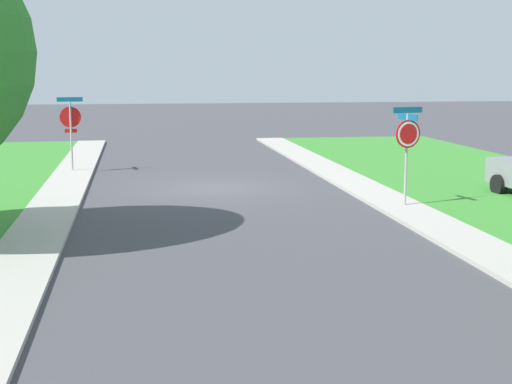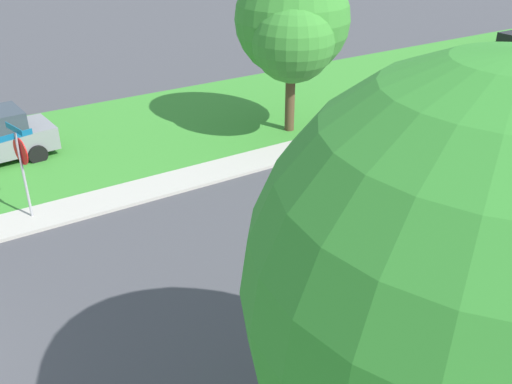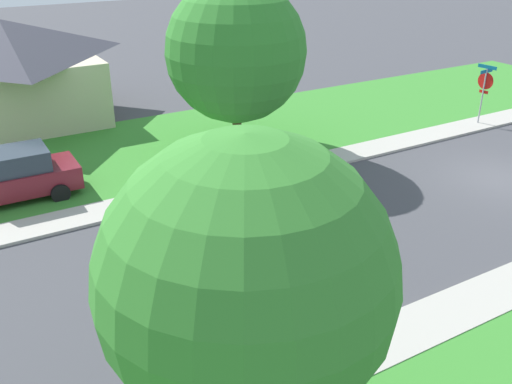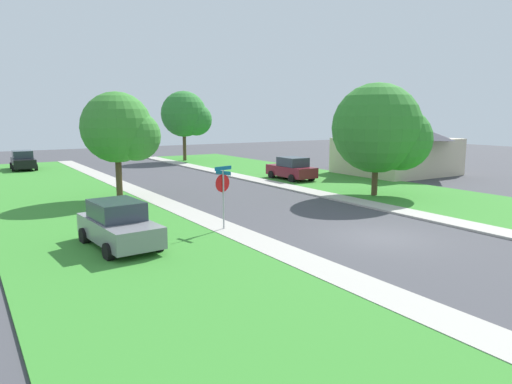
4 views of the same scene
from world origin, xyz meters
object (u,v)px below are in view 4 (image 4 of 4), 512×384
(car_black_driveway_right, at_px, (23,161))
(tree_sidewalk_mid, at_px, (383,131))
(car_grey_far_down_street, at_px, (119,225))
(tree_sidewalk_near, at_px, (122,130))
(house_right_setback, at_px, (397,146))
(tree_across_right, at_px, (187,116))
(car_maroon_behind_trees, at_px, (292,169))
(stop_sign_far_corner, at_px, (223,187))

(car_black_driveway_right, bearing_deg, tree_sidewalk_mid, -58.14)
(car_grey_far_down_street, distance_m, tree_sidewalk_near, 10.97)
(car_black_driveway_right, relative_size, tree_sidewalk_near, 0.70)
(tree_sidewalk_near, relative_size, house_right_setback, 0.69)
(car_black_driveway_right, xyz_separation_m, tree_across_right, (16.01, -0.07, 3.99))
(car_black_driveway_right, distance_m, car_maroon_behind_trees, 24.49)
(tree_sidewalk_mid, bearing_deg, tree_sidewalk_near, 152.03)
(car_black_driveway_right, height_order, car_maroon_behind_trees, same)
(tree_sidewalk_near, distance_m, house_right_setback, 23.01)
(tree_sidewalk_mid, bearing_deg, stop_sign_far_corner, -168.31)
(stop_sign_far_corner, height_order, tree_across_right, tree_across_right)
(car_black_driveway_right, distance_m, tree_sidewalk_mid, 31.78)
(stop_sign_far_corner, height_order, car_grey_far_down_street, stop_sign_far_corner)
(car_black_driveway_right, relative_size, car_grey_far_down_street, 0.99)
(car_grey_far_down_street, distance_m, house_right_setback, 28.03)
(stop_sign_far_corner, bearing_deg, car_grey_far_down_street, -176.60)
(stop_sign_far_corner, xyz_separation_m, house_right_setback, (21.64, 9.63, 0.49))
(tree_across_right, bearing_deg, tree_sidewalk_near, -123.22)
(car_black_driveway_right, bearing_deg, car_maroon_behind_trees, -47.90)
(tree_across_right, distance_m, house_right_setback, 22.28)
(car_black_driveway_right, bearing_deg, tree_sidewalk_near, -80.87)
(car_black_driveway_right, distance_m, tree_across_right, 16.49)
(car_black_driveway_right, height_order, tree_across_right, tree_across_right)
(tree_sidewalk_mid, xyz_separation_m, house_right_setback, (9.41, 7.10, -1.58))
(car_grey_far_down_street, xyz_separation_m, tree_sidewalk_near, (3.24, 9.99, 3.19))
(car_grey_far_down_street, bearing_deg, car_maroon_behind_trees, 34.87)
(tree_across_right, bearing_deg, car_maroon_behind_trees, -88.69)
(car_grey_far_down_street, xyz_separation_m, tree_sidewalk_mid, (16.77, 2.80, 3.08))
(tree_sidewalk_near, height_order, house_right_setback, tree_sidewalk_near)
(tree_sidewalk_mid, bearing_deg, car_grey_far_down_street, -170.52)
(stop_sign_far_corner, bearing_deg, house_right_setback, 24.00)
(stop_sign_far_corner, height_order, tree_sidewalk_near, tree_sidewalk_near)
(car_maroon_behind_trees, bearing_deg, house_right_setback, -9.31)
(car_grey_far_down_street, height_order, house_right_setback, house_right_setback)
(tree_sidewalk_near, bearing_deg, tree_sidewalk_mid, -27.97)
(house_right_setback, bearing_deg, stop_sign_far_corner, -156.00)
(tree_sidewalk_mid, distance_m, house_right_setback, 11.90)
(car_maroon_behind_trees, bearing_deg, stop_sign_far_corner, -136.81)
(stop_sign_far_corner, distance_m, car_grey_far_down_street, 4.66)
(tree_sidewalk_mid, distance_m, tree_across_right, 26.82)
(stop_sign_far_corner, xyz_separation_m, car_maroon_behind_trees, (11.95, 11.22, -1.01))
(car_black_driveway_right, xyz_separation_m, house_right_setback, (26.11, -19.76, 1.50))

